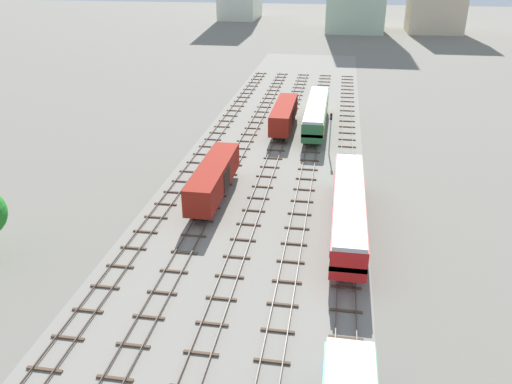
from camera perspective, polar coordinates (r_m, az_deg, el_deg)
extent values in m
plane|color=slate|center=(55.76, 0.34, -0.53)|extent=(480.00, 480.00, 0.00)
cube|color=gray|center=(55.76, 0.34, -0.52)|extent=(22.75, 176.00, 0.01)
cube|color=#47382D|center=(58.81, -9.27, 0.76)|extent=(0.07, 126.00, 0.15)
cube|color=#47382D|center=(58.39, -7.93, 0.67)|extent=(0.07, 126.00, 0.15)
cube|color=brown|center=(36.84, -22.34, -17.71)|extent=(2.40, 0.22, 0.14)
cube|color=brown|center=(38.73, -20.09, -14.91)|extent=(2.40, 0.22, 0.14)
cube|color=brown|center=(40.75, -18.11, -12.36)|extent=(2.40, 0.22, 0.14)
cube|color=brown|center=(42.89, -16.36, -10.04)|extent=(2.40, 0.22, 0.14)
cube|color=brown|center=(45.13, -14.79, -7.94)|extent=(2.40, 0.22, 0.14)
cube|color=brown|center=(47.45, -13.39, -6.04)|extent=(2.40, 0.22, 0.14)
cube|color=brown|center=(49.84, -12.14, -4.32)|extent=(2.40, 0.22, 0.14)
cube|color=brown|center=(52.29, -11.00, -2.75)|extent=(2.40, 0.22, 0.14)
cube|color=brown|center=(54.80, -9.97, -1.32)|extent=(2.40, 0.22, 0.14)
cube|color=brown|center=(57.36, -9.03, -0.02)|extent=(2.40, 0.22, 0.14)
cube|color=brown|center=(59.96, -8.17, 1.16)|extent=(2.40, 0.22, 0.14)
cube|color=brown|center=(62.59, -7.39, 2.25)|extent=(2.40, 0.22, 0.14)
cube|color=brown|center=(65.26, -6.66, 3.25)|extent=(2.40, 0.22, 0.14)
cube|color=brown|center=(67.95, -5.99, 4.17)|extent=(2.40, 0.22, 0.14)
cube|color=brown|center=(70.67, -5.38, 5.02)|extent=(2.40, 0.22, 0.14)
cube|color=brown|center=(73.41, -4.80, 5.81)|extent=(2.40, 0.22, 0.14)
cube|color=brown|center=(76.17, -4.27, 6.54)|extent=(2.40, 0.22, 0.14)
cube|color=brown|center=(78.95, -3.77, 7.21)|extent=(2.40, 0.22, 0.14)
cube|color=brown|center=(81.74, -3.31, 7.85)|extent=(2.40, 0.22, 0.14)
cube|color=brown|center=(84.55, -2.87, 8.43)|extent=(2.40, 0.22, 0.14)
cube|color=brown|center=(87.37, -2.46, 8.98)|extent=(2.40, 0.22, 0.14)
cube|color=brown|center=(90.20, -2.08, 9.50)|extent=(2.40, 0.22, 0.14)
cube|color=brown|center=(93.04, -1.72, 9.98)|extent=(2.40, 0.22, 0.14)
cube|color=brown|center=(95.89, -1.37, 10.44)|extent=(2.40, 0.22, 0.14)
cube|color=brown|center=(98.75, -1.05, 10.86)|extent=(2.40, 0.22, 0.14)
cube|color=brown|center=(101.62, -0.75, 11.27)|extent=(2.40, 0.22, 0.14)
cube|color=brown|center=(104.50, -0.46, 11.65)|extent=(2.40, 0.22, 0.14)
cube|color=brown|center=(107.38, -0.18, 12.01)|extent=(2.40, 0.22, 0.14)
cube|color=brown|center=(110.27, 0.08, 12.35)|extent=(2.40, 0.22, 0.14)
cube|color=brown|center=(113.17, 0.33, 12.67)|extent=(2.40, 0.22, 0.14)
cube|color=brown|center=(116.07, 0.56, 12.98)|extent=(2.40, 0.22, 0.14)
cube|color=#47382D|center=(57.56, -4.83, 0.46)|extent=(0.07, 126.00, 0.15)
cube|color=#47382D|center=(57.25, -3.43, 0.37)|extent=(0.07, 126.00, 0.15)
cube|color=brown|center=(34.91, -15.33, -19.27)|extent=(2.40, 0.22, 0.14)
cube|color=brown|center=(36.89, -13.43, -16.18)|extent=(2.40, 0.22, 0.14)
cube|color=brown|center=(39.01, -11.78, -13.39)|extent=(2.40, 0.22, 0.14)
cube|color=brown|center=(41.24, -10.34, -10.89)|extent=(2.40, 0.22, 0.14)
cube|color=brown|center=(43.56, -9.07, -8.65)|extent=(2.40, 0.22, 0.14)
cube|color=brown|center=(45.96, -7.94, -6.63)|extent=(2.40, 0.22, 0.14)
cube|color=brown|center=(48.43, -6.93, -4.82)|extent=(2.40, 0.22, 0.14)
cube|color=brown|center=(50.95, -6.03, -3.18)|extent=(2.40, 0.22, 0.14)
cube|color=brown|center=(53.52, -5.21, -1.69)|extent=(2.40, 0.22, 0.14)
cube|color=brown|center=(56.14, -4.47, -0.35)|extent=(2.40, 0.22, 0.14)
cube|color=brown|center=(58.79, -3.80, 0.88)|extent=(2.40, 0.22, 0.14)
cube|color=brown|center=(61.48, -3.19, 2.00)|extent=(2.40, 0.22, 0.14)
cube|color=brown|center=(64.19, -2.62, 3.03)|extent=(2.40, 0.22, 0.14)
cube|color=brown|center=(66.92, -2.10, 3.97)|extent=(2.40, 0.22, 0.14)
cube|color=brown|center=(69.68, -1.63, 4.83)|extent=(2.40, 0.22, 0.14)
cube|color=brown|center=(72.46, -1.18, 5.63)|extent=(2.40, 0.22, 0.14)
cube|color=brown|center=(75.25, -0.77, 6.38)|extent=(2.40, 0.22, 0.14)
cube|color=brown|center=(78.06, -0.39, 7.06)|extent=(2.40, 0.22, 0.14)
cube|color=brown|center=(80.89, -0.03, 7.70)|extent=(2.40, 0.22, 0.14)
cube|color=brown|center=(83.72, 0.30, 8.30)|extent=(2.40, 0.22, 0.14)
cube|color=brown|center=(86.57, 0.62, 8.86)|extent=(2.40, 0.22, 0.14)
cube|color=brown|center=(89.43, 0.91, 9.38)|extent=(2.40, 0.22, 0.14)
cube|color=brown|center=(92.29, 1.19, 9.86)|extent=(2.40, 0.22, 0.14)
cube|color=brown|center=(95.17, 1.45, 10.32)|extent=(2.40, 0.22, 0.14)
cube|color=brown|center=(98.05, 1.69, 10.75)|extent=(2.40, 0.22, 0.14)
cube|color=brown|center=(100.94, 1.93, 11.16)|extent=(2.40, 0.22, 0.14)
cube|color=brown|center=(103.83, 2.15, 11.55)|extent=(2.40, 0.22, 0.14)
cube|color=brown|center=(106.73, 2.35, 11.91)|extent=(2.40, 0.22, 0.14)
cube|color=brown|center=(109.64, 2.55, 12.25)|extent=(2.40, 0.22, 0.14)
cube|color=brown|center=(112.55, 2.74, 12.58)|extent=(2.40, 0.22, 0.14)
cube|color=brown|center=(115.47, 2.92, 12.89)|extent=(2.40, 0.22, 0.14)
cube|color=#47382D|center=(56.67, -0.22, 0.15)|extent=(0.07, 126.00, 0.15)
cube|color=#47382D|center=(56.48, 1.22, 0.05)|extent=(0.07, 126.00, 0.15)
cube|color=brown|center=(35.59, -6.09, -17.32)|extent=(2.40, 0.22, 0.14)
cube|color=brown|center=(37.78, -4.89, -14.33)|extent=(2.40, 0.22, 0.14)
cube|color=brown|center=(40.07, -3.86, -11.67)|extent=(2.40, 0.22, 0.14)
cube|color=brown|center=(42.46, -2.95, -9.31)|extent=(2.40, 0.22, 0.14)
cube|color=brown|center=(44.92, -2.16, -7.19)|extent=(2.40, 0.22, 0.14)
cube|color=brown|center=(47.44, -1.45, -5.30)|extent=(2.40, 0.22, 0.14)
cube|color=brown|center=(50.01, -0.82, -3.60)|extent=(2.40, 0.22, 0.14)
cube|color=brown|center=(52.63, -0.25, -2.07)|extent=(2.40, 0.22, 0.14)
cube|color=brown|center=(55.29, 0.26, -0.68)|extent=(2.40, 0.22, 0.14)
cube|color=brown|center=(57.98, 0.72, 0.58)|extent=(2.40, 0.22, 0.14)
cube|color=brown|center=(60.70, 1.14, 1.73)|extent=(2.40, 0.22, 0.14)
cube|color=brown|center=(63.44, 1.53, 2.78)|extent=(2.40, 0.22, 0.14)
cube|color=brown|center=(66.21, 1.89, 3.74)|extent=(2.40, 0.22, 0.14)
cube|color=brown|center=(69.00, 2.21, 4.62)|extent=(2.40, 0.22, 0.14)
cube|color=brown|center=(71.80, 2.52, 5.43)|extent=(2.40, 0.22, 0.14)
cube|color=brown|center=(74.62, 2.80, 6.19)|extent=(2.40, 0.22, 0.14)
cube|color=brown|center=(77.45, 3.06, 6.88)|extent=(2.40, 0.22, 0.14)
cube|color=brown|center=(80.30, 3.30, 7.53)|extent=(2.40, 0.22, 0.14)
cube|color=brown|center=(83.16, 3.53, 8.14)|extent=(2.40, 0.22, 0.14)
cube|color=brown|center=(86.02, 3.74, 8.70)|extent=(2.40, 0.22, 0.14)
cube|color=brown|center=(88.90, 3.94, 9.23)|extent=(2.40, 0.22, 0.14)
cube|color=brown|center=(91.78, 4.13, 9.72)|extent=(2.40, 0.22, 0.14)
cube|color=brown|center=(94.67, 4.30, 10.18)|extent=(2.40, 0.22, 0.14)
cube|color=brown|center=(97.56, 4.47, 10.62)|extent=(2.40, 0.22, 0.14)
cube|color=brown|center=(100.47, 4.63, 11.03)|extent=(2.40, 0.22, 0.14)
cube|color=brown|center=(103.38, 4.78, 11.42)|extent=(2.40, 0.22, 0.14)
cube|color=brown|center=(106.29, 4.92, 11.78)|extent=(2.40, 0.22, 0.14)
cube|color=brown|center=(109.21, 5.05, 12.13)|extent=(2.40, 0.22, 0.14)
cube|color=brown|center=(112.13, 5.18, 12.46)|extent=(2.40, 0.22, 0.14)
cube|color=brown|center=(115.06, 5.30, 12.77)|extent=(2.40, 0.22, 0.14)
cube|color=#47382D|center=(56.16, 4.50, -0.17)|extent=(0.07, 126.00, 0.15)
cube|color=#47382D|center=(56.08, 5.96, -0.27)|extent=(0.07, 126.00, 0.15)
cube|color=brown|center=(34.87, 1.77, -18.24)|extent=(2.40, 0.22, 0.14)
cube|color=brown|center=(37.10, 2.41, -15.10)|extent=(2.40, 0.22, 0.14)
cube|color=brown|center=(39.44, 2.96, -12.34)|extent=(2.40, 0.22, 0.14)
cube|color=brown|center=(41.86, 3.43, -9.88)|extent=(2.40, 0.22, 0.14)
cube|color=brown|center=(44.35, 3.85, -7.70)|extent=(2.40, 0.22, 0.14)
cube|color=brown|center=(46.90, 4.22, -5.75)|extent=(2.40, 0.22, 0.14)
cube|color=brown|center=(49.50, 4.54, -4.00)|extent=(2.40, 0.22, 0.14)
cube|color=brown|center=(52.15, 4.84, -2.43)|extent=(2.40, 0.22, 0.14)
cube|color=brown|center=(54.83, 5.10, -1.01)|extent=(2.40, 0.22, 0.14)
cube|color=brown|center=(57.54, 5.34, 0.27)|extent=(2.40, 0.22, 0.14)
cube|color=brown|center=(60.28, 5.56, 1.44)|extent=(2.40, 0.22, 0.14)
cube|color=brown|center=(63.04, 5.76, 2.51)|extent=(2.40, 0.22, 0.14)
cube|color=brown|center=(65.83, 5.94, 3.48)|extent=(2.40, 0.22, 0.14)
cube|color=brown|center=(68.63, 6.11, 4.38)|extent=(2.40, 0.22, 0.14)
cube|color=brown|center=(71.45, 6.27, 5.21)|extent=(2.40, 0.22, 0.14)
cube|color=brown|center=(74.28, 6.41, 5.97)|extent=(2.40, 0.22, 0.14)
cube|color=brown|center=(77.13, 6.54, 6.68)|extent=(2.40, 0.22, 0.14)
cube|color=brown|center=(79.98, 6.67, 7.33)|extent=(2.40, 0.22, 0.14)
cube|color=brown|center=(82.85, 6.78, 7.95)|extent=(2.40, 0.22, 0.14)
cube|color=brown|center=(85.73, 6.89, 8.52)|extent=(2.40, 0.22, 0.14)
cube|color=brown|center=(88.61, 6.99, 9.05)|extent=(2.40, 0.22, 0.14)
cube|color=brown|center=(91.50, 7.09, 9.55)|extent=(2.40, 0.22, 0.14)
cube|color=brown|center=(94.40, 7.18, 10.02)|extent=(2.40, 0.22, 0.14)
cube|color=brown|center=(97.30, 7.26, 10.46)|extent=(2.40, 0.22, 0.14)
cube|color=brown|center=(100.21, 7.34, 10.88)|extent=(2.40, 0.22, 0.14)
cube|color=brown|center=(103.13, 7.42, 11.27)|extent=(2.40, 0.22, 0.14)
cube|color=brown|center=(106.05, 7.49, 11.64)|extent=(2.40, 0.22, 0.14)
cube|color=brown|center=(108.97, 7.56, 11.99)|extent=(2.40, 0.22, 0.14)
cube|color=brown|center=(111.90, 7.63, 12.32)|extent=(2.40, 0.22, 0.14)
cube|color=brown|center=(114.83, 7.69, 12.64)|extent=(2.40, 0.22, 0.14)
cube|color=#47382D|center=(56.04, 9.28, -0.50)|extent=(0.07, 126.00, 0.15)
cube|color=#47382D|center=(56.08, 10.74, -0.59)|extent=(0.07, 126.00, 0.15)
cube|color=brown|center=(34.77, 9.89, -18.84)|extent=(2.40, 0.22, 0.14)
cube|color=brown|center=(37.01, 9.91, -15.65)|extent=(2.40, 0.22, 0.14)
cube|color=brown|center=(39.35, 9.93, -12.83)|extent=(2.40, 0.22, 0.14)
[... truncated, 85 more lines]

